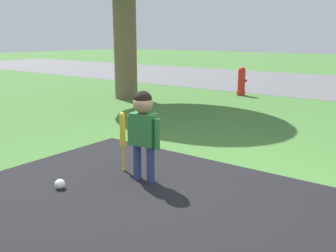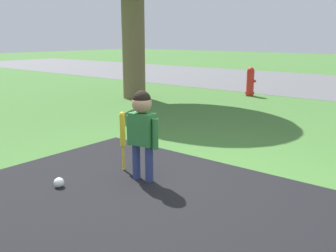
% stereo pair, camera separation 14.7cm
% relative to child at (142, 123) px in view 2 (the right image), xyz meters
% --- Properties ---
extents(ground_plane, '(60.00, 60.00, 0.00)m').
position_rel_child_xyz_m(ground_plane, '(0.79, -0.05, -0.59)').
color(ground_plane, '#3D6B2D').
extents(child, '(0.37, 0.19, 0.91)m').
position_rel_child_xyz_m(child, '(0.00, 0.00, 0.00)').
color(child, navy).
rests_on(child, ground).
extents(baseball_bat, '(0.06, 0.06, 0.64)m').
position_rel_child_xyz_m(baseball_bat, '(-0.35, 0.08, -0.17)').
color(baseball_bat, yellow).
rests_on(baseball_bat, ground).
extents(sports_ball, '(0.10, 0.10, 0.10)m').
position_rel_child_xyz_m(sports_ball, '(-0.49, -0.64, -0.54)').
color(sports_ball, white).
rests_on(sports_ball, ground).
extents(fire_hydrant, '(0.25, 0.22, 0.69)m').
position_rel_child_xyz_m(fire_hydrant, '(-1.72, 5.67, -0.25)').
color(fire_hydrant, red).
rests_on(fire_hydrant, ground).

